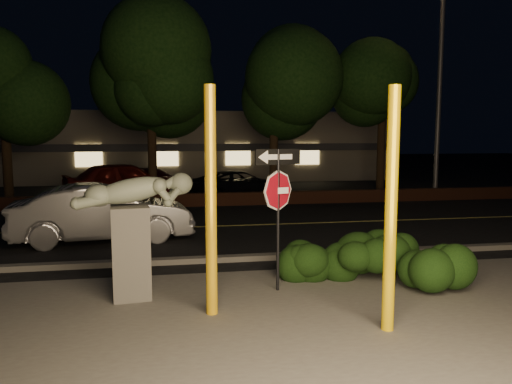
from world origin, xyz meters
TOP-DOWN VIEW (x-y plane):
  - ground at (0.00, 10.00)m, footprint 90.00×90.00m
  - patio at (0.00, -1.00)m, footprint 14.00×6.00m
  - road at (0.00, 7.00)m, footprint 80.00×8.00m
  - lane_marking at (0.00, 7.00)m, footprint 80.00×0.12m
  - curb at (0.00, 2.90)m, footprint 80.00×0.25m
  - brick_wall at (0.00, 11.30)m, footprint 40.00×0.35m
  - parking_lot at (0.00, 17.00)m, footprint 40.00×12.00m
  - building at (0.00, 24.99)m, footprint 22.00×10.20m
  - tree_far_a at (-8.00, 13.00)m, footprint 4.60×4.60m
  - tree_far_b at (-2.50, 13.20)m, footprint 5.20×5.20m
  - tree_far_c at (2.50, 12.80)m, footprint 4.80×4.80m
  - tree_far_d at (7.50, 13.30)m, footprint 4.40×4.40m
  - yellow_pole_left at (-1.27, -0.26)m, footprint 0.17×0.17m
  - yellow_pole_right at (1.11, -1.32)m, footprint 0.17×0.17m
  - signpost at (-0.03, 0.69)m, footprint 0.83×0.24m
  - sculpture at (-2.49, 0.74)m, footprint 1.98×0.73m
  - hedge_center at (0.87, 1.40)m, footprint 1.98×1.51m
  - hedge_right at (1.89, 1.09)m, footprint 1.93×1.23m
  - hedge_far_right at (2.79, 0.21)m, footprint 1.55×1.12m
  - streetlight at (8.97, 11.57)m, footprint 1.43×0.49m
  - silver_sedan at (-3.54, 5.44)m, footprint 4.64×2.11m
  - parked_car_red at (-3.60, 13.06)m, footprint 5.21×3.39m
  - parked_car_darkred at (-2.57, 14.47)m, footprint 4.66×3.11m
  - parked_car_dark at (1.08, 13.21)m, footprint 4.73×3.45m

SIDE VIEW (x-z plane):
  - ground at x=0.00m, z-range 0.00..0.00m
  - road at x=0.00m, z-range 0.00..0.01m
  - parking_lot at x=0.00m, z-range 0.00..0.01m
  - patio at x=0.00m, z-range 0.00..0.02m
  - lane_marking at x=0.00m, z-range 0.02..0.02m
  - curb at x=0.00m, z-range 0.00..0.12m
  - brick_wall at x=0.00m, z-range 0.00..0.50m
  - hedge_center at x=0.87m, z-range 0.00..0.93m
  - hedge_far_right at x=2.79m, z-range 0.00..0.99m
  - hedge_right at x=1.89m, z-range 0.00..1.18m
  - parked_car_dark at x=1.08m, z-range 0.00..1.20m
  - parked_car_darkred at x=-2.57m, z-range 0.00..1.25m
  - silver_sedan at x=-3.54m, z-range 0.00..1.48m
  - parked_car_red at x=-3.60m, z-range 0.00..1.65m
  - sculpture at x=-2.49m, z-range 0.25..2.36m
  - yellow_pole_right at x=1.11m, z-range 0.00..3.42m
  - yellow_pole_left at x=-1.27m, z-range 0.00..3.48m
  - signpost at x=-0.03m, z-range 0.53..3.04m
  - building at x=0.00m, z-range 0.00..4.00m
  - tree_far_a at x=-8.00m, z-range 1.63..9.06m
  - tree_far_d at x=7.50m, z-range 1.71..9.13m
  - tree_far_c at x=2.50m, z-range 1.74..9.58m
  - streetlight at x=8.97m, z-range 0.91..10.46m
  - tree_far_b at x=-2.50m, z-range 1.85..10.26m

